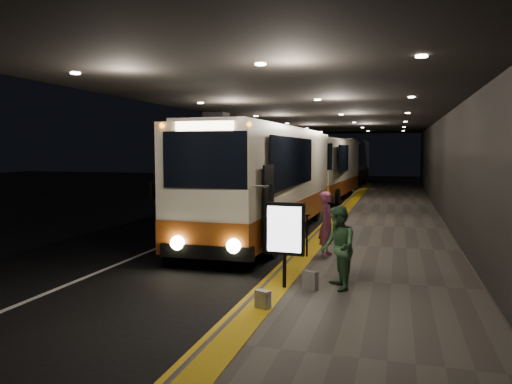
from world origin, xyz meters
The scene contains 17 objects.
ground centered at (0.00, 0.00, 0.00)m, with size 90.00×90.00×0.00m, color black.
lane_line_white centered at (-1.80, 5.00, 0.01)m, with size 0.12×50.00×0.01m, color silver.
kerb_stripe_yellow centered at (2.35, 5.00, 0.01)m, with size 0.18×50.00×0.01m, color gold.
sidewalk centered at (4.75, 5.00, 0.07)m, with size 4.50×50.00×0.15m, color #514C44.
tactile_strip centered at (2.85, 5.00, 0.16)m, with size 0.50×50.00×0.01m, color gold.
terminal_wall centered at (7.00, 5.00, 3.00)m, with size 0.10×50.00×6.00m, color black.
support_columns centered at (-1.50, 4.00, 2.20)m, with size 0.80×24.80×4.40m.
canopy centered at (2.50, 5.00, 4.60)m, with size 9.00×50.00×0.40m, color black.
coach_main centered at (0.79, 2.85, 1.76)m, with size 2.67×11.83×3.67m.
coach_second centered at (1.07, 16.20, 1.70)m, with size 2.93×11.38×3.54m.
coach_third centered at (1.02, 29.85, 1.81)m, with size 2.94×12.06×3.76m.
passenger_boarding centered at (3.40, -0.69, 1.01)m, with size 0.63×0.41×1.72m, color #A34C6E.
passenger_waiting_green centered at (4.07, -3.93, 1.01)m, with size 0.83×0.51×1.71m, color #39673E.
bag_polka centered at (3.53, -4.11, 0.34)m, with size 0.31×0.13×0.38m, color black.
bag_plain centered at (2.93, -5.56, 0.32)m, with size 0.27×0.16×0.33m, color #B5B4AA.
info_sign centered at (3.00, -4.13, 1.34)m, with size 0.84×0.16×1.77m.
stanchion_post centered at (2.92, -1.05, 0.71)m, with size 0.05×0.05×1.12m, color black.
Camera 1 is at (5.20, -13.97, 2.98)m, focal length 35.00 mm.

